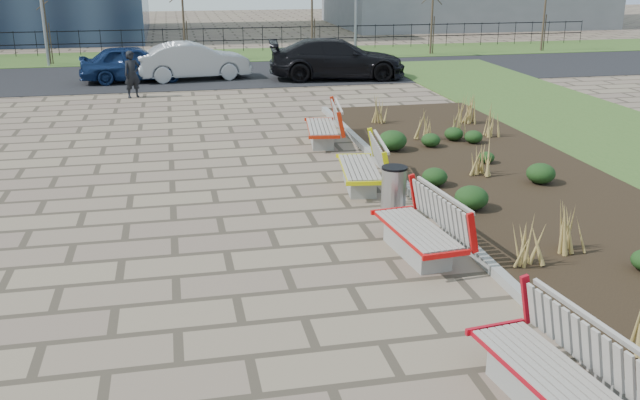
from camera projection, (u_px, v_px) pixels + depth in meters
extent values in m
plane|color=#776752|center=(249.00, 357.00, 8.61)|extent=(120.00, 120.00, 0.00)
cube|color=black|center=(529.00, 193.00, 14.43)|extent=(4.50, 18.00, 0.10)
cube|color=gray|center=(420.00, 199.00, 13.97)|extent=(0.16, 18.00, 0.15)
cube|color=#33511E|center=(185.00, 57.00, 34.55)|extent=(80.00, 5.00, 0.04)
cube|color=black|center=(189.00, 76.00, 28.99)|extent=(80.00, 7.00, 0.02)
cylinder|color=#B2B2B7|center=(394.00, 192.00, 13.16)|extent=(0.46, 0.46, 0.93)
imported|color=black|center=(132.00, 74.00, 24.32)|extent=(0.68, 0.59, 1.59)
imported|color=#12244F|center=(134.00, 63.00, 27.41)|extent=(4.23, 2.00, 1.40)
imported|color=#9EA0A5|center=(194.00, 61.00, 27.88)|extent=(4.51, 2.08, 1.43)
imported|color=black|center=(337.00, 59.00, 28.02)|extent=(5.57, 2.79, 1.55)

